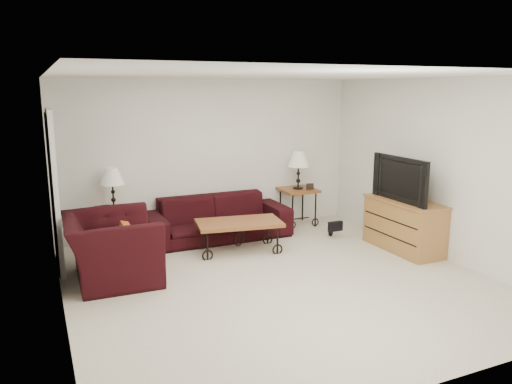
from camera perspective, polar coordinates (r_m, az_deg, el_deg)
ground at (r=6.31m, az=2.65°, el=-10.13°), size 5.00×5.00×0.00m
wall_back at (r=8.23m, az=-5.15°, el=4.04°), size 5.00×0.02×2.50m
wall_front at (r=3.96m, az=19.44°, el=-5.10°), size 5.00×0.02×2.50m
wall_left at (r=5.33m, az=-21.95°, el=-1.02°), size 0.02×5.00×2.50m
wall_right at (r=7.42m, az=20.27°, el=2.50°), size 0.02×5.00×2.50m
ceiling at (r=5.85m, az=2.89°, el=13.21°), size 5.00×5.00×0.00m
doorway at (r=7.00m, az=-22.19°, el=-0.08°), size 0.08×0.94×2.04m
sofa at (r=7.94m, az=-4.45°, el=-2.98°), size 2.29×0.89×0.67m
side_table_left at (r=7.76m, az=-15.83°, el=-3.99°), size 0.61×0.61×0.61m
side_table_right at (r=8.73m, az=4.80°, el=-1.70°), size 0.61×0.61×0.65m
lamp_left at (r=7.62m, az=-16.08°, el=0.40°), size 0.37×0.37×0.61m
lamp_right at (r=8.60m, az=4.87°, el=2.50°), size 0.38×0.38×0.65m
photo_frame_left at (r=7.51m, az=-16.94°, el=-1.79°), size 0.12×0.03×0.10m
photo_frame_right at (r=8.59m, az=6.20°, el=0.64°), size 0.13×0.05×0.11m
coffee_table at (r=7.32m, az=-1.95°, el=-5.09°), size 1.31×0.85×0.46m
armchair at (r=6.48m, az=-16.21°, el=-6.17°), size 1.13×1.28×0.82m
throw_pillow at (r=6.42m, az=-14.88°, el=-5.22°), size 0.11×0.37×0.37m
tv_stand at (r=7.66m, az=16.56°, el=-3.66°), size 0.52×1.25×0.75m
television at (r=7.50m, az=16.75°, el=1.48°), size 0.15×1.12×0.65m
backpack at (r=8.13m, az=8.57°, el=-3.38°), size 0.39×0.31×0.49m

